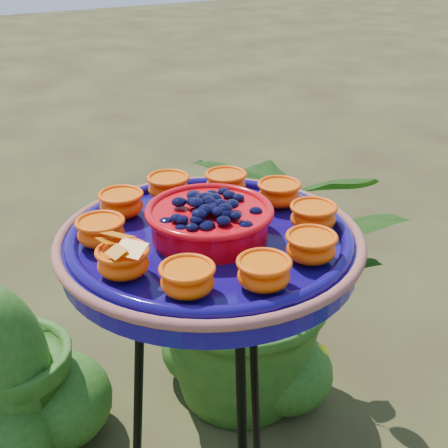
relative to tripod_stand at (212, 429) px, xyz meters
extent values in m
torus|color=black|center=(0.00, 0.00, 0.36)|extent=(0.36, 0.36, 0.02)
cylinder|color=black|center=(-0.06, 0.14, -0.11)|extent=(0.05, 0.09, 0.93)
cylinder|color=#110861|center=(0.00, 0.00, 0.39)|extent=(0.62, 0.62, 0.04)
torus|color=#9B5846|center=(0.00, 0.00, 0.41)|extent=(0.50, 0.50, 0.02)
torus|color=#110861|center=(0.00, 0.00, 0.42)|extent=(0.46, 0.46, 0.02)
cylinder|color=red|center=(0.00, 0.00, 0.44)|extent=(0.24, 0.24, 0.05)
torus|color=red|center=(0.00, 0.00, 0.46)|extent=(0.21, 0.21, 0.01)
ellipsoid|color=black|center=(0.00, 0.00, 0.47)|extent=(0.16, 0.16, 0.03)
ellipsoid|color=#FF5502|center=(0.14, 0.09, 0.43)|extent=(0.07, 0.07, 0.04)
cylinder|color=#E26404|center=(0.14, 0.09, 0.45)|extent=(0.07, 0.07, 0.01)
ellipsoid|color=#FF5502|center=(0.06, 0.16, 0.43)|extent=(0.07, 0.07, 0.04)
cylinder|color=#E26404|center=(0.06, 0.16, 0.45)|extent=(0.07, 0.07, 0.01)
ellipsoid|color=#FF5502|center=(-0.04, 0.16, 0.43)|extent=(0.07, 0.07, 0.04)
cylinder|color=#E26404|center=(-0.04, 0.16, 0.45)|extent=(0.07, 0.07, 0.01)
ellipsoid|color=#FF5502|center=(-0.13, 0.11, 0.43)|extent=(0.07, 0.07, 0.04)
cylinder|color=#E26404|center=(-0.13, 0.11, 0.45)|extent=(0.07, 0.07, 0.01)
ellipsoid|color=#FF5502|center=(-0.17, 0.01, 0.43)|extent=(0.07, 0.07, 0.04)
cylinder|color=#E26404|center=(-0.17, 0.01, 0.45)|extent=(0.07, 0.07, 0.01)
ellipsoid|color=#FF5502|center=(-0.14, -0.09, 0.43)|extent=(0.07, 0.07, 0.04)
cylinder|color=#E26404|center=(-0.14, -0.09, 0.45)|extent=(0.07, 0.07, 0.01)
ellipsoid|color=#FF5502|center=(-0.06, -0.16, 0.43)|extent=(0.07, 0.07, 0.04)
cylinder|color=#E26404|center=(-0.06, -0.16, 0.45)|extent=(0.07, 0.07, 0.01)
ellipsoid|color=#FF5502|center=(0.04, -0.16, 0.43)|extent=(0.07, 0.07, 0.04)
cylinder|color=#E26404|center=(0.04, -0.16, 0.45)|extent=(0.07, 0.07, 0.01)
ellipsoid|color=#FF5502|center=(0.13, -0.11, 0.43)|extent=(0.07, 0.07, 0.04)
cylinder|color=#E26404|center=(0.13, -0.11, 0.45)|extent=(0.07, 0.07, 0.01)
ellipsoid|color=#FF5502|center=(0.17, -0.01, 0.43)|extent=(0.07, 0.07, 0.04)
cylinder|color=#E26404|center=(0.17, -0.01, 0.45)|extent=(0.07, 0.07, 0.01)
cylinder|color=black|center=(0.04, -0.16, 0.46)|extent=(0.02, 0.02, 0.00)
cube|color=orange|center=(0.02, -0.16, 0.47)|extent=(0.05, 0.05, 0.01)
cube|color=orange|center=(0.07, -0.16, 0.47)|extent=(0.05, 0.05, 0.01)
imported|color=#1D4A13|center=(-0.60, 0.49, -0.10)|extent=(1.12, 1.12, 0.94)
camera|label=1|loc=(0.78, -0.42, 0.88)|focal=50.00mm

